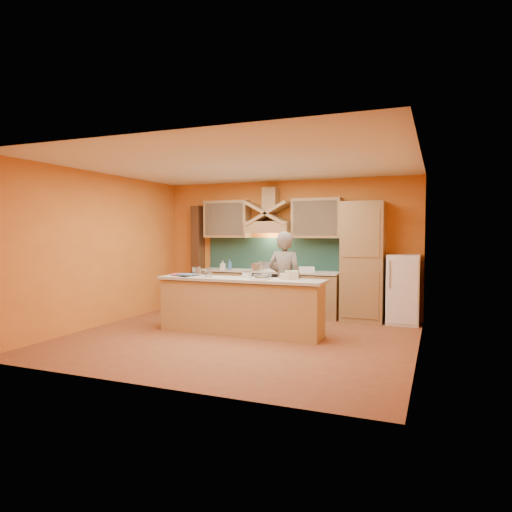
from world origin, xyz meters
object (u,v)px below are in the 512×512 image
at_px(mixing_bowl, 262,277).
at_px(stove, 268,293).
at_px(person, 285,281).
at_px(kitchen_scale, 247,275).
at_px(fridge, 403,289).

bearing_deg(mixing_bowl, stove, 107.47).
relative_size(person, kitchen_scale, 14.22).
xyz_separation_m(fridge, mixing_bowl, (-2.11, -1.87, 0.33)).
relative_size(stove, kitchen_scale, 7.39).
relative_size(kitchen_scale, mixing_bowl, 0.42).
relative_size(fridge, person, 0.75).
bearing_deg(stove, person, -59.00).
xyz_separation_m(person, kitchen_scale, (-0.52, -0.48, 0.13)).
bearing_deg(person, fridge, -139.21).
height_order(stove, mixing_bowl, mixing_bowl).
bearing_deg(fridge, kitchen_scale, -142.68).
height_order(stove, kitchen_scale, kitchen_scale).
bearing_deg(fridge, person, -144.43).
xyz_separation_m(fridge, person, (-1.89, -1.35, 0.22)).
bearing_deg(mixing_bowl, kitchen_scale, 172.94).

